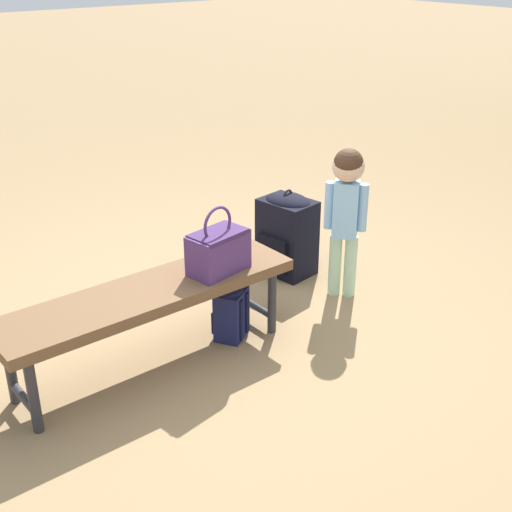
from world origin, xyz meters
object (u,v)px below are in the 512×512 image
object	(u,v)px
child_standing	(346,200)
backpack_small	(231,311)
handbag	(218,250)
backpack_large	(287,232)
park_bench	(150,299)

from	to	relation	value
child_standing	backpack_small	size ratio (longest dim) A/B	2.87
handbag	backpack_large	size ratio (longest dim) A/B	0.62
handbag	backpack_small	distance (m)	0.42
backpack_large	backpack_small	bearing A→B (deg)	-150.73
backpack_large	child_standing	bearing A→B (deg)	-82.51
child_standing	backpack_small	bearing A→B (deg)	178.48
handbag	child_standing	world-z (taller)	child_standing
child_standing	backpack_large	xyz separation A→B (m)	(-0.06, 0.47, -0.34)
child_standing	backpack_large	size ratio (longest dim) A/B	1.62
park_bench	backpack_large	bearing A→B (deg)	17.91
park_bench	child_standing	distance (m)	1.36
park_bench	backpack_large	distance (m)	1.35
child_standing	backpack_large	bearing A→B (deg)	97.49
park_bench	backpack_small	xyz separation A→B (m)	(0.49, -0.03, -0.23)
park_bench	handbag	bearing A→B (deg)	-7.94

